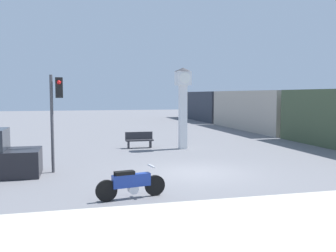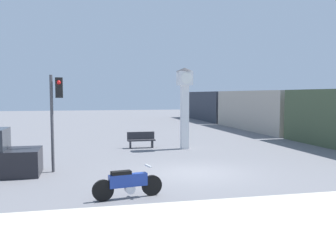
# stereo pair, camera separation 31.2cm
# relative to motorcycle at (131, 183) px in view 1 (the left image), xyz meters

# --- Properties ---
(ground_plane) EXTENTS (120.00, 120.00, 0.00)m
(ground_plane) POSITION_rel_motorcycle_xyz_m (3.00, 3.02, -0.46)
(ground_plane) COLOR slate
(sidewalk_strip) EXTENTS (36.00, 6.00, 0.10)m
(sidewalk_strip) POSITION_rel_motorcycle_xyz_m (3.00, -4.00, -0.41)
(sidewalk_strip) COLOR #BCB7A8
(sidewalk_strip) RESTS_ON ground_plane
(motorcycle) EXTENTS (2.13, 0.61, 0.95)m
(motorcycle) POSITION_rel_motorcycle_xyz_m (0.00, 0.00, 0.00)
(motorcycle) COLOR black
(motorcycle) RESTS_ON ground_plane
(clock_tower) EXTENTS (0.94, 0.94, 4.58)m
(clock_tower) POSITION_rel_motorcycle_xyz_m (4.36, 9.47, 2.55)
(clock_tower) COLOR white
(clock_tower) RESTS_ON ground_plane
(freight_train) EXTENTS (2.80, 38.33, 3.40)m
(freight_train) POSITION_rel_motorcycle_xyz_m (13.79, 19.33, 1.24)
(freight_train) COLOR #425138
(freight_train) RESTS_ON ground_plane
(traffic_light) EXTENTS (0.50, 0.35, 3.85)m
(traffic_light) POSITION_rel_motorcycle_xyz_m (-2.30, 4.46, 2.21)
(traffic_light) COLOR #47474C
(traffic_light) RESTS_ON ground_plane
(bench) EXTENTS (1.60, 0.44, 0.92)m
(bench) POSITION_rel_motorcycle_xyz_m (2.01, 10.40, 0.03)
(bench) COLOR #2D2D33
(bench) RESTS_ON ground_plane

